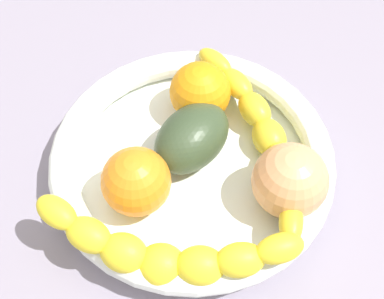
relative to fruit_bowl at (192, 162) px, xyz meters
The scene contains 8 objects.
kitchen_counter 3.79cm from the fruit_bowl, ahead, with size 120.00×120.00×3.00cm, color gray.
fruit_bowl is the anchor object (origin of this frame).
banana_draped_left 11.69cm from the fruit_bowl, 161.03° to the right, with size 11.76×23.40×5.76cm.
banana_draped_right 7.79cm from the fruit_bowl, 41.75° to the right, with size 17.70×20.52×4.51cm.
orange_front 7.75cm from the fruit_bowl, 25.09° to the left, with size 6.61×6.61×6.61cm, color orange.
orange_mid_left 7.16cm from the fruit_bowl, 158.71° to the left, with size 6.79×6.79×6.79cm, color orange.
peach_blush 10.58cm from the fruit_bowl, 81.76° to the right, with size 7.39×7.39×7.39cm, color #E5A06A.
avocado_dark 2.62cm from the fruit_bowl, 32.60° to the left, with size 9.20×6.37×5.73cm, color #33442B.
Camera 1 is at (-26.82, -16.74, 53.39)cm, focal length 52.16 mm.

